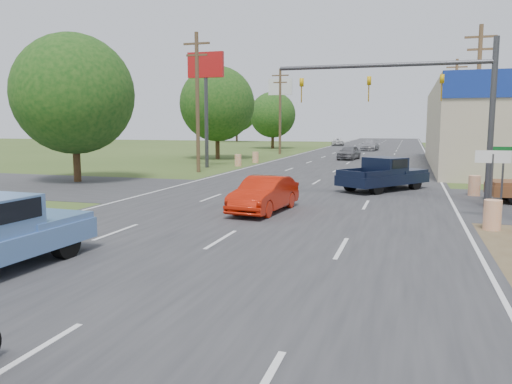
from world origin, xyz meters
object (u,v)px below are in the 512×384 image
(navy_pickup, at_px, (385,174))
(distant_car_white, at_px, (338,142))
(distant_car_silver, at_px, (370,145))
(red_convertible, at_px, (264,195))
(distant_car_grey, at_px, (349,153))

(navy_pickup, xyz_separation_m, distant_car_white, (-10.62, 58.53, -0.26))
(navy_pickup, relative_size, distant_car_white, 1.23)
(navy_pickup, distance_m, distant_car_silver, 42.54)
(red_convertible, xyz_separation_m, distant_car_silver, (0.23, 50.67, 0.01))
(navy_pickup, height_order, distant_car_silver, navy_pickup)
(red_convertible, distance_m, navy_pickup, 9.35)
(distant_car_silver, bearing_deg, navy_pickup, -78.76)
(distant_car_grey, distance_m, distant_car_silver, 18.90)
(distant_car_grey, xyz_separation_m, distant_car_white, (-6.00, 35.07, -0.09))
(red_convertible, bearing_deg, distant_car_silver, 96.10)
(distant_car_grey, bearing_deg, distant_car_silver, 96.16)
(red_convertible, xyz_separation_m, navy_pickup, (4.24, 8.33, 0.19))
(distant_car_grey, bearing_deg, distant_car_white, 107.72)
(distant_car_silver, xyz_separation_m, distant_car_white, (-6.61, 16.18, -0.09))
(distant_car_grey, height_order, distant_car_silver, distant_car_grey)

